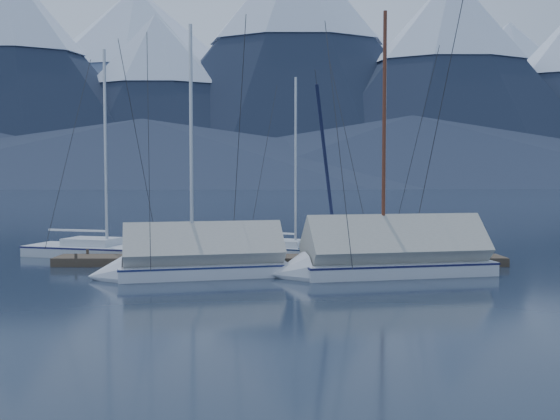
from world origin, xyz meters
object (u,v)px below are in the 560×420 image
Objects in this scene: sailboat_covered_near at (378,260)px; sailboat_covered_far at (188,263)px; sailboat_open_left at (118,253)px; sailboat_open_mid at (305,253)px; sailboat_open_right at (393,252)px; person at (400,235)px.

sailboat_covered_near reaches higher than sailboat_covered_far.
sailboat_covered_far is (3.92, -5.23, 0.30)m from sailboat_open_left.
sailboat_open_mid is at bearing 0.96° from sailboat_open_left.
sailboat_open_right is 6.18× the size of person.
sailboat_covered_near is at bearing -106.82° from sailboat_open_right.
sailboat_covered_near is 1.07× the size of sailboat_covered_far.
person is at bearing -29.89° from sailboat_open_mid.
sailboat_open_left is at bearing 63.00° from person.
person is (8.16, 3.20, 0.67)m from sailboat_covered_far.
sailboat_covered_near reaches higher than sailboat_open_mid.
sailboat_covered_far reaches higher than sailboat_open_mid.
sailboat_open_left reaches higher than sailboat_open_right.
sailboat_open_left is at bearing 126.84° from sailboat_covered_far.
sailboat_open_right is 5.28m from sailboat_covered_near.
sailboat_open_mid is 0.87× the size of sailboat_open_right.
sailboat_open_mid is 5.40× the size of person.
sailboat_open_right is at bearing 73.18° from sailboat_covered_near.
sailboat_covered_far is (-6.80, -0.37, -0.05)m from sailboat_covered_near.
sailboat_open_left reaches higher than sailboat_covered_far.
sailboat_open_mid is 6.94m from sailboat_covered_far.
sailboat_open_left is 6.20× the size of person.
person is at bearing 64.40° from sailboat_covered_near.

